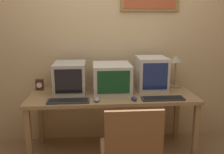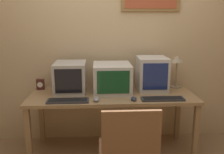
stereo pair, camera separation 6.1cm
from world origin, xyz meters
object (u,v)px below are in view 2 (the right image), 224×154
Objects in this scene: mouse_near_keyboard at (96,99)px; mouse_far_corner at (134,99)px; keyboard_side at (163,99)px; desk_clock at (40,84)px; monitor_right at (152,74)px; desk_lamp at (177,63)px; monitor_center at (112,78)px; monitor_left at (70,77)px; keyboard_main at (68,101)px.

mouse_near_keyboard is 0.39m from mouse_far_corner.
keyboard_side is 3.49× the size of desk_clock.
monitor_right is 0.88× the size of keyboard_side.
desk_clock is (-1.34, 0.09, -0.13)m from monitor_right.
mouse_near_keyboard is at bearing -154.14° from desk_lamp.
monitor_right and desk_lamp have the same top height.
monitor_center is at bearing -174.36° from monitor_right.
monitor_left reaches higher than mouse_far_corner.
desk_lamp is at bearing 25.86° from mouse_near_keyboard.
desk_lamp is at bearing 20.72° from keyboard_main.
desk_lamp is (0.60, 0.48, 0.29)m from mouse_far_corner.
mouse_far_corner is (-0.27, -0.39, -0.18)m from monitor_right.
desk_clock is (-0.38, 0.12, -0.11)m from monitor_left.
desk_lamp is (0.99, 0.48, 0.29)m from mouse_near_keyboard.
monitor_right is (0.97, 0.03, 0.02)m from monitor_left.
monitor_center is at bearing -2.46° from monitor_left.
keyboard_main is 1.40m from desk_lamp.
keyboard_side is 3.97× the size of mouse_near_keyboard.
mouse_near_keyboard is at bearing -179.99° from keyboard_side.
keyboard_main is at bearing -143.94° from monitor_center.
mouse_far_corner reaches higher than keyboard_main.
desk_clock is at bearing 179.95° from desk_lamp.
monitor_center reaches higher than desk_clock.
monitor_center is 1.09× the size of keyboard_main.
mouse_far_corner is (0.69, 0.00, 0.01)m from keyboard_main.
monitor_center is at bearing -170.32° from desk_lamp.
monitor_right reaches higher than desk_clock.
mouse_far_corner is 0.80× the size of desk_clock.
keyboard_side is at bearing 0.01° from mouse_near_keyboard.
keyboard_side is at bearing 0.78° from mouse_far_corner.
keyboard_main is at bearing -157.56° from monitor_right.
mouse_near_keyboard is (-0.67, -0.39, -0.18)m from monitor_right.
monitor_center is 4.56× the size of mouse_far_corner.
monitor_left is 0.41m from desk_clock.
keyboard_main is (0.01, -0.37, -0.16)m from monitor_left.
monitor_left is 3.73× the size of mouse_near_keyboard.
keyboard_side is at bearing 0.30° from keyboard_main.
monitor_center is 0.61m from keyboard_main.
mouse_far_corner is at bearing -124.53° from monitor_right.
mouse_far_corner reaches higher than keyboard_side.
keyboard_side is (0.52, -0.34, -0.15)m from monitor_center.
desk_lamp is at bearing 9.68° from monitor_center.
desk_lamp reaches higher than desk_clock.
monitor_left is 4.11× the size of mouse_far_corner.
monitor_right is 1.05m from keyboard_main.
desk_clock is at bearing 155.60° from mouse_far_corner.
desk_clock is at bearing 176.10° from monitor_right.
mouse_far_corner is (0.21, -0.35, -0.15)m from monitor_center.
monitor_right reaches higher than mouse_far_corner.
keyboard_side is 0.63m from desk_lamp.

